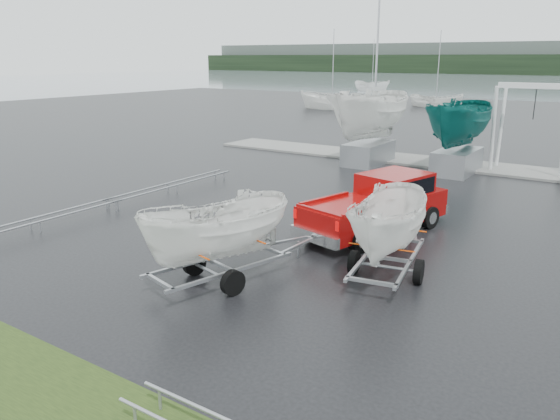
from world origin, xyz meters
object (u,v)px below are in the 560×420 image
object	(u,v)px
trailer_hitched	(217,180)
boat_hoist	(533,116)
trailer_parked	(393,174)
pickup_truck	(381,203)

from	to	relation	value
trailer_hitched	boat_hoist	distance (m)	18.30
trailer_parked	boat_hoist	distance (m)	15.29
pickup_truck	trailer_parked	size ratio (longest dim) A/B	1.17
pickup_truck	trailer_hitched	bearing A→B (deg)	-90.00
pickup_truck	trailer_parked	distance (m)	4.00
trailer_hitched	pickup_truck	bearing A→B (deg)	90.00
pickup_truck	trailer_parked	xyz separation A→B (m)	(1.62, -3.26, 1.66)
pickup_truck	trailer_hitched	world-z (taller)	trailer_hitched
trailer_hitched	trailer_parked	xyz separation A→B (m)	(3.19, 2.64, 0.05)
trailer_parked	pickup_truck	bearing A→B (deg)	106.40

